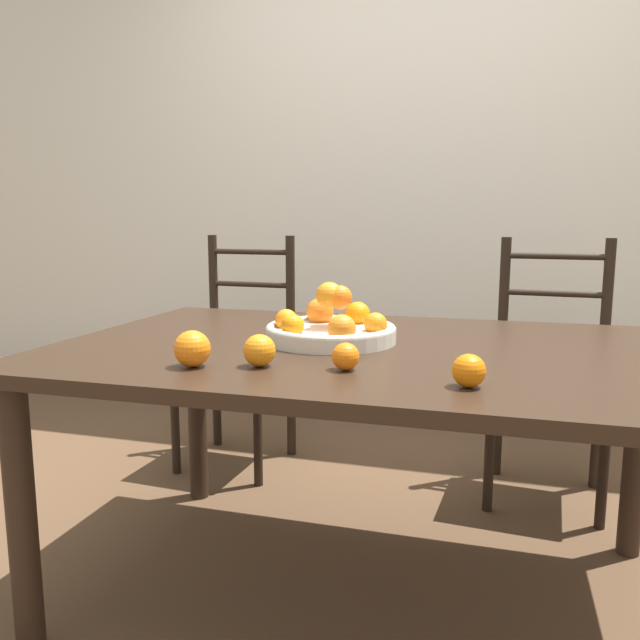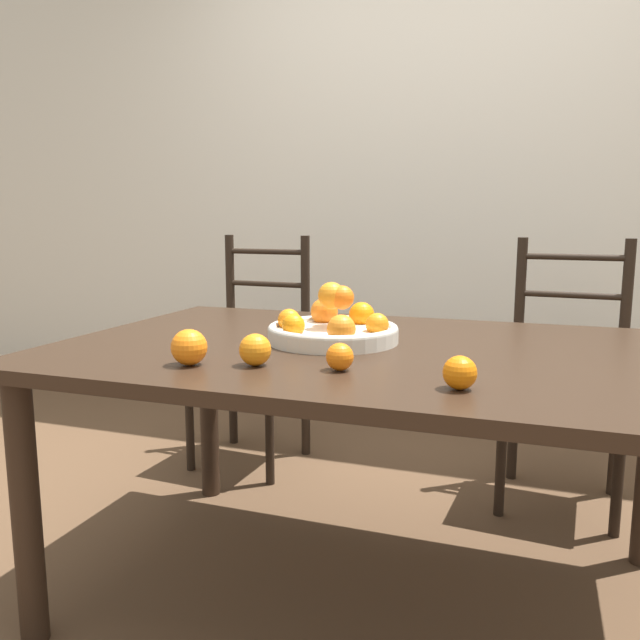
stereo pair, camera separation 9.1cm
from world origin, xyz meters
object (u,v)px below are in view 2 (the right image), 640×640
(chair_left, at_px, (253,354))
(chair_right, at_px, (565,378))
(orange_loose_2, at_px, (338,357))
(orange_loose_0, at_px, (189,347))
(orange_loose_1, at_px, (255,350))
(orange_loose_3, at_px, (460,373))
(fruit_bowl, at_px, (333,327))

(chair_left, xyz_separation_m, chair_right, (1.28, -0.00, 0.00))
(orange_loose_2, xyz_separation_m, chair_right, (0.53, 1.13, -0.28))
(orange_loose_0, distance_m, chair_left, 1.30)
(orange_loose_1, xyz_separation_m, orange_loose_2, (0.19, 0.02, -0.01))
(orange_loose_2, bearing_deg, chair_right, 65.00)
(orange_loose_3, relative_size, chair_left, 0.07)
(fruit_bowl, xyz_separation_m, orange_loose_2, (0.11, -0.31, -0.01))
(orange_loose_2, height_order, chair_left, chair_left)
(fruit_bowl, xyz_separation_m, orange_loose_1, (-0.08, -0.33, -0.00))
(orange_loose_3, bearing_deg, chair_left, 130.37)
(fruit_bowl, bearing_deg, chair_left, 127.81)
(fruit_bowl, distance_m, orange_loose_2, 0.33)
(orange_loose_2, distance_m, chair_right, 1.28)
(orange_loose_3, distance_m, chair_right, 1.26)
(orange_loose_1, xyz_separation_m, orange_loose_3, (0.47, -0.05, -0.00))
(chair_left, bearing_deg, orange_loose_3, -46.45)
(chair_right, bearing_deg, orange_loose_3, -97.31)
(orange_loose_2, relative_size, orange_loose_3, 0.92)
(fruit_bowl, distance_m, orange_loose_1, 0.34)
(chair_left, bearing_deg, chair_right, 3.18)
(chair_right, bearing_deg, orange_loose_2, -110.46)
(orange_loose_1, bearing_deg, orange_loose_3, -6.43)
(fruit_bowl, relative_size, orange_loose_2, 5.76)
(chair_left, relative_size, chair_right, 1.00)
(orange_loose_0, xyz_separation_m, orange_loose_1, (0.15, 0.05, -0.00))
(orange_loose_0, relative_size, chair_left, 0.08)
(chair_left, bearing_deg, orange_loose_0, -67.94)
(fruit_bowl, relative_size, orange_loose_1, 4.81)
(orange_loose_1, bearing_deg, orange_loose_2, 5.72)
(fruit_bowl, relative_size, chair_left, 0.36)
(orange_loose_1, distance_m, chair_left, 1.31)
(orange_loose_2, distance_m, chair_left, 1.39)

